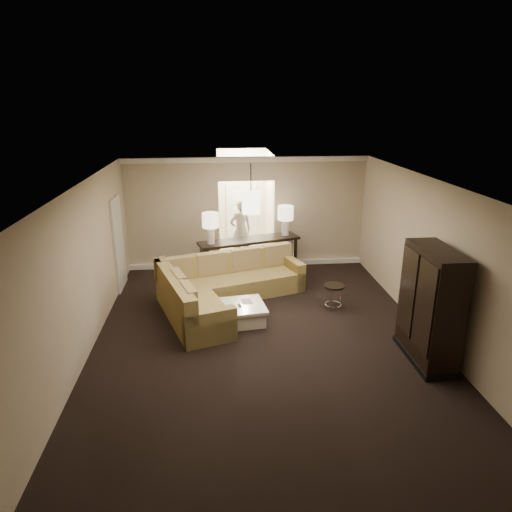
{
  "coord_description": "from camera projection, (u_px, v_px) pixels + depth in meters",
  "views": [
    {
      "loc": [
        -0.82,
        -7.19,
        4.07
      ],
      "look_at": [
        -0.03,
        1.2,
        1.2
      ],
      "focal_mm": 32.0,
      "sensor_mm": 36.0,
      "label": 1
    }
  ],
  "objects": [
    {
      "name": "coffee_table",
      "position": [
        242.0,
        313.0,
        8.83
      ],
      "size": [
        0.99,
        0.99,
        0.37
      ],
      "rotation": [
        0.0,
        0.0,
        0.13
      ],
      "color": "white",
      "rests_on": "ground"
    },
    {
      "name": "console_table",
      "position": [
        249.0,
        254.0,
        11.0
      ],
      "size": [
        2.51,
        1.24,
        0.95
      ],
      "rotation": [
        0.0,
        0.0,
        0.29
      ],
      "color": "black",
      "rests_on": "ground"
    },
    {
      "name": "wall_left",
      "position": [
        82.0,
        273.0,
        7.45
      ],
      "size": [
        0.04,
        8.0,
        2.8
      ],
      "primitive_type": "cube",
      "color": "#C1AB91",
      "rests_on": "ground"
    },
    {
      "name": "ceiling",
      "position": [
        265.0,
        185.0,
        7.26
      ],
      "size": [
        6.0,
        8.0,
        0.02
      ],
      "primitive_type": "cube",
      "color": "silver",
      "rests_on": "wall_back"
    },
    {
      "name": "drink_table",
      "position": [
        334.0,
        292.0,
        9.31
      ],
      "size": [
        0.42,
        0.42,
        0.52
      ],
      "rotation": [
        0.0,
        0.0,
        0.01
      ],
      "color": "black",
      "rests_on": "ground"
    },
    {
      "name": "side_door",
      "position": [
        119.0,
        243.0,
        10.2
      ],
      "size": [
        0.05,
        0.9,
        2.1
      ],
      "primitive_type": "cube",
      "color": "silver",
      "rests_on": "ground"
    },
    {
      "name": "sectional_sofa",
      "position": [
        221.0,
        288.0,
        9.51
      ],
      "size": [
        3.32,
        3.27,
        0.94
      ],
      "rotation": [
        0.0,
        0.0,
        0.32
      ],
      "color": "brown",
      "rests_on": "ground"
    },
    {
      "name": "table_lamp_right",
      "position": [
        286.0,
        216.0,
        11.06
      ],
      "size": [
        0.38,
        0.38,
        0.72
      ],
      "color": "silver",
      "rests_on": "console_table"
    },
    {
      "name": "baseboard",
      "position": [
        247.0,
        263.0,
        11.87
      ],
      "size": [
        6.0,
        0.1,
        0.12
      ],
      "primitive_type": "cube",
      "color": "white",
      "rests_on": "ground"
    },
    {
      "name": "wall_right",
      "position": [
        434.0,
        262.0,
        7.98
      ],
      "size": [
        0.04,
        8.0,
        2.8
      ],
      "primitive_type": "cube",
      "color": "#C1AB91",
      "rests_on": "ground"
    },
    {
      "name": "table_lamp_left",
      "position": [
        211.0,
        223.0,
        10.38
      ],
      "size": [
        0.38,
        0.38,
        0.72
      ],
      "color": "silver",
      "rests_on": "console_table"
    },
    {
      "name": "foyer",
      "position": [
        243.0,
        205.0,
        12.78
      ],
      "size": [
        1.44,
        2.02,
        2.8
      ],
      "color": "beige",
      "rests_on": "ground"
    },
    {
      "name": "person",
      "position": [
        241.0,
        228.0,
        11.9
      ],
      "size": [
        0.79,
        0.65,
        1.87
      ],
      "primitive_type": "imported",
      "rotation": [
        0.0,
        0.0,
        3.48
      ],
      "color": "beige",
      "rests_on": "ground"
    },
    {
      "name": "crown_molding",
      "position": [
        247.0,
        160.0,
        11.01
      ],
      "size": [
        6.0,
        0.1,
        0.12
      ],
      "primitive_type": "cube",
      "color": "white",
      "rests_on": "wall_back"
    },
    {
      "name": "armoire",
      "position": [
        430.0,
        308.0,
        7.31
      ],
      "size": [
        0.57,
        1.33,
        1.91
      ],
      "color": "black",
      "rests_on": "ground"
    },
    {
      "name": "wall_back",
      "position": [
        247.0,
        213.0,
        11.48
      ],
      "size": [
        6.0,
        0.04,
        2.8
      ],
      "primitive_type": "cube",
      "color": "#C1AB91",
      "rests_on": "ground"
    },
    {
      "name": "pendant_light",
      "position": [
        251.0,
        202.0,
        10.08
      ],
      "size": [
        0.38,
        0.38,
        1.09
      ],
      "color": "black",
      "rests_on": "ceiling"
    },
    {
      "name": "wall_front",
      "position": [
        316.0,
        427.0,
        3.94
      ],
      "size": [
        6.0,
        0.04,
        2.8
      ],
      "primitive_type": "cube",
      "color": "#C1AB91",
      "rests_on": "ground"
    },
    {
      "name": "ground",
      "position": [
        264.0,
        341.0,
        8.16
      ],
      "size": [
        8.0,
        8.0,
        0.0
      ],
      "primitive_type": "plane",
      "color": "black",
      "rests_on": "ground"
    }
  ]
}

